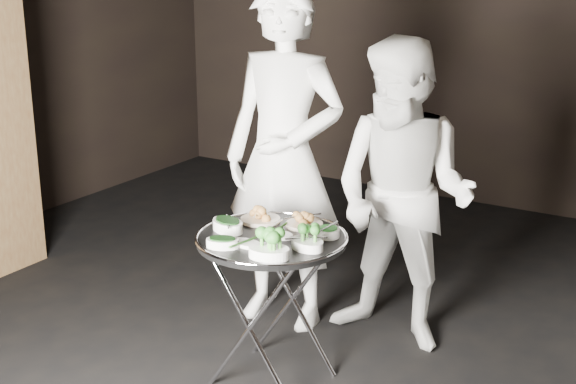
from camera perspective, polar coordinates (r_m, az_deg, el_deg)
The scene contains 15 objects.
wall_back at distance 6.71m, azimuth 14.55°, elevation 11.59°, with size 6.00×0.05×3.00m, color black.
tray_stand at distance 3.94m, azimuth -1.15°, elevation -7.91°, with size 0.51×0.43×0.75m.
serving_tray at distance 3.81m, azimuth -1.18°, elevation -3.32°, with size 0.73×0.73×0.04m.
potato_plate_a at distance 4.01m, azimuth -1.98°, elevation -1.66°, with size 0.20×0.20×0.07m.
potato_plate_b at distance 3.94m, azimuth 1.16°, elevation -2.03°, with size 0.19×0.19×0.07m.
greens_bowl at distance 3.80m, azimuth 2.86°, elevation -2.79°, with size 0.11×0.11×0.06m.
asparagus_plate_a at distance 3.80m, azimuth -0.94°, elevation -2.95°, with size 0.19×0.12×0.04m.
asparagus_plate_b at distance 3.70m, azimuth -2.93°, elevation -3.60°, with size 0.17×0.12×0.03m.
spinach_bowl_a at distance 3.89m, azimuth -4.31°, elevation -2.26°, with size 0.22×0.18×0.08m.
spinach_bowl_b at distance 3.68m, azimuth -4.68°, elevation -3.53°, with size 0.18×0.15×0.06m.
broccoli_bowl_a at distance 3.65m, azimuth 1.38°, elevation -3.59°, with size 0.19×0.16×0.07m.
broccoli_bowl_b at distance 3.55m, azimuth -1.37°, elevation -4.16°, with size 0.21×0.18×0.08m.
serving_utensils at distance 3.84m, azimuth -0.42°, elevation -2.21°, with size 0.58×0.42×0.01m.
waiter_left at distance 4.42m, azimuth -0.27°, elevation 2.39°, with size 0.70×0.46×1.93m, color white.
waiter_right at distance 4.24m, azimuth 8.15°, elevation -0.34°, with size 0.81×0.63×1.66m, color white.
Camera 1 is at (1.97, -2.86, 2.10)m, focal length 50.00 mm.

